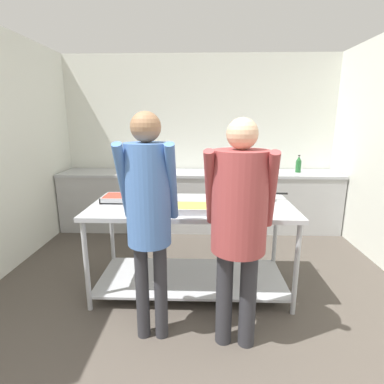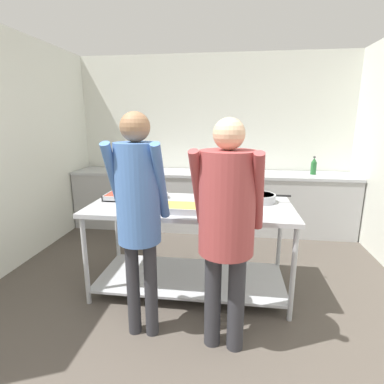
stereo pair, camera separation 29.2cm
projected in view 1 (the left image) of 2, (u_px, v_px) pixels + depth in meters
name	position (u px, v px, depth m)	size (l,w,h in m)	color
wall_rear	(200.00, 142.00, 4.83)	(4.36, 0.06, 2.65)	silver
back_counter	(199.00, 200.00, 4.67)	(4.20, 0.65, 0.89)	#A8A8A8
serving_counter	(192.00, 233.00, 2.92)	(1.92, 0.86, 0.89)	#ADAFB5
serving_tray_vegetables	(123.00, 198.00, 2.98)	(0.38, 0.28, 0.05)	#ADAFB5
broccoli_bowl	(156.00, 195.00, 3.05)	(0.20, 0.20, 0.10)	#B2B2B7
serving_tray_roast	(186.00, 208.00, 2.64)	(0.38, 0.27, 0.05)	#ADAFB5
plate_stack	(221.00, 195.00, 3.06)	(0.22, 0.22, 0.07)	white
sauce_pan	(258.00, 196.00, 3.00)	(0.44, 0.30, 0.08)	#ADAFB5
guest_serving_left	(239.00, 214.00, 2.07)	(0.52, 0.39, 1.69)	#2D2D33
guest_serving_right	(148.00, 205.00, 2.14)	(0.41, 0.33, 1.73)	#2D2D33
water_bottle	(298.00, 164.00, 4.52)	(0.08, 0.08, 0.26)	#23602D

